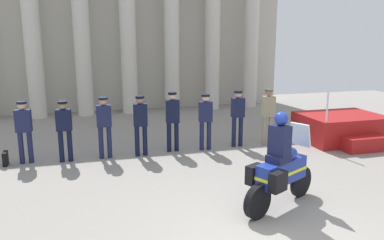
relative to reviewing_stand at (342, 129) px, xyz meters
The scene contains 13 objects.
ground_plane 6.92m from the reviewing_stand, 135.26° to the right, with size 28.86×28.86×0.00m, color gray.
colonnade_backdrop 9.86m from the reviewing_stand, 129.62° to the left, with size 14.64×1.52×7.53m.
reviewing_stand is the anchor object (origin of this frame).
officer_in_row_0 9.34m from the reviewing_stand, behind, with size 0.40×0.27×1.64m.
officer_in_row_1 8.35m from the reviewing_stand, behind, with size 0.40×0.27×1.62m.
officer_in_row_2 7.33m from the reviewing_stand, behind, with size 0.40×0.27×1.68m.
officer_in_row_3 6.36m from the reviewing_stand, behind, with size 0.40×0.27×1.68m.
officer_in_row_4 5.44m from the reviewing_stand, behind, with size 0.40×0.27×1.72m.
officer_in_row_5 4.49m from the reviewing_stand, behind, with size 0.40×0.27×1.64m.
officer_in_row_6 3.48m from the reviewing_stand, behind, with size 0.40×0.27×1.69m.
officer_in_row_7 2.53m from the reviewing_stand, behind, with size 0.40×0.27×1.71m.
motorcycle_with_rider 5.74m from the reviewing_stand, 138.37° to the right, with size 1.92×1.14×1.90m.
briefcase_on_ground 9.83m from the reviewing_stand, behind, with size 0.10×0.32×0.36m, color black.
Camera 1 is at (-2.86, -5.09, 3.24)m, focal length 35.71 mm.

